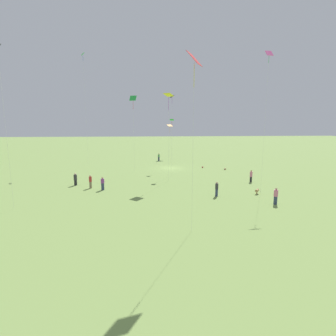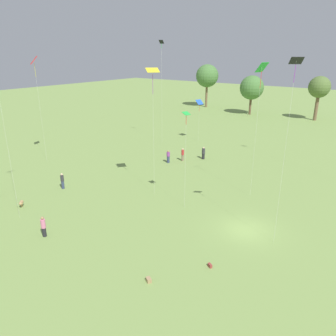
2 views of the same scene
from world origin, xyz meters
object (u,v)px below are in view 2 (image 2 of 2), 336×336
at_px(kite_0, 295,72).
at_px(kite_6, 161,51).
at_px(person_0, 183,155).
at_px(picnic_bag_0, 149,280).
at_px(picnic_bag_1, 210,265).
at_px(person_5, 43,227).
at_px(kite_3, 262,72).
at_px(person_2, 168,157).
at_px(kite_8, 34,63).
at_px(kite_9, 153,74).
at_px(person_1, 203,153).
at_px(person_4, 62,181).
at_px(kite_1, 199,103).
at_px(dog_0, 21,203).
at_px(kite_4, 186,120).

xyz_separation_m(kite_0, kite_6, (-25.28, 18.47, 1.41)).
bearing_deg(kite_0, person_0, -20.99).
distance_m(picnic_bag_0, picnic_bag_1, 4.46).
bearing_deg(person_5, kite_3, -25.56).
height_order(person_2, kite_0, kite_0).
bearing_deg(picnic_bag_0, kite_8, 158.10).
xyz_separation_m(person_2, kite_9, (4.80, -8.96, 11.32)).
bearing_deg(person_5, kite_9, -3.72).
relative_size(kite_8, picnic_bag_0, 27.31).
xyz_separation_m(kite_0, picnic_bag_0, (-4.92, -9.49, -12.75)).
relative_size(person_1, person_4, 0.98).
bearing_deg(kite_9, kite_8, 175.03).
bearing_deg(kite_6, kite_1, -99.09).
bearing_deg(kite_0, person_1, -29.16).
distance_m(person_2, dog_0, 19.50).
distance_m(person_0, person_5, 22.83).
relative_size(person_0, person_5, 1.02).
bearing_deg(person_2, person_1, 18.06).
relative_size(kite_4, kite_8, 0.68).
height_order(person_5, kite_0, kite_0).
relative_size(person_2, dog_0, 2.41).
xyz_separation_m(person_2, kite_6, (-6.98, 7.73, 13.46)).
distance_m(person_5, dog_0, 6.69).
distance_m(person_0, kite_9, 15.98).
relative_size(kite_0, kite_9, 1.09).
xyz_separation_m(kite_8, dog_0, (10.49, -9.92, -12.39)).
bearing_deg(person_1, kite_8, 33.53).
bearing_deg(person_5, kite_4, -24.50).
xyz_separation_m(person_4, dog_0, (0.61, -5.24, -0.46)).
relative_size(kite_0, dog_0, 19.50).
distance_m(person_1, kite_3, 17.27).
relative_size(person_5, kite_3, 0.13).
bearing_deg(kite_1, picnic_bag_0, -89.13).
bearing_deg(person_1, person_2, 49.72).
xyz_separation_m(kite_4, kite_9, (-4.44, 0.90, 3.66)).
height_order(kite_1, kite_6, kite_6).
xyz_separation_m(person_5, picnic_bag_1, (12.81, 4.47, -0.76)).
relative_size(kite_3, picnic_bag_0, 26.54).
bearing_deg(kite_1, person_0, -95.24).
xyz_separation_m(person_5, kite_3, (10.21, 17.48, 11.52)).
xyz_separation_m(person_1, person_2, (-2.97, -4.21, -0.01)).
bearing_deg(kite_8, picnic_bag_0, 51.34).
xyz_separation_m(person_4, kite_1, (1.35, 26.03, 5.45)).
bearing_deg(person_4, person_0, -55.64).
xyz_separation_m(kite_1, picnic_bag_1, (18.50, -28.58, -6.21)).
height_order(person_4, picnic_bag_0, person_4).
height_order(dog_0, picnic_bag_1, dog_0).
relative_size(person_4, kite_8, 0.13).
relative_size(kite_1, picnic_bag_1, 17.23).
bearing_deg(kite_8, dog_0, 29.83).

